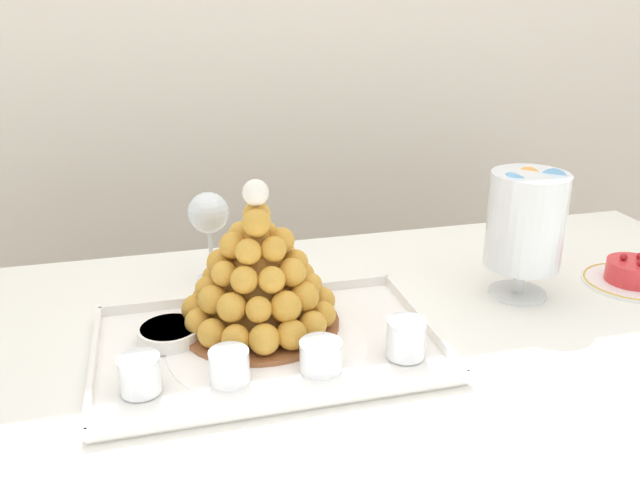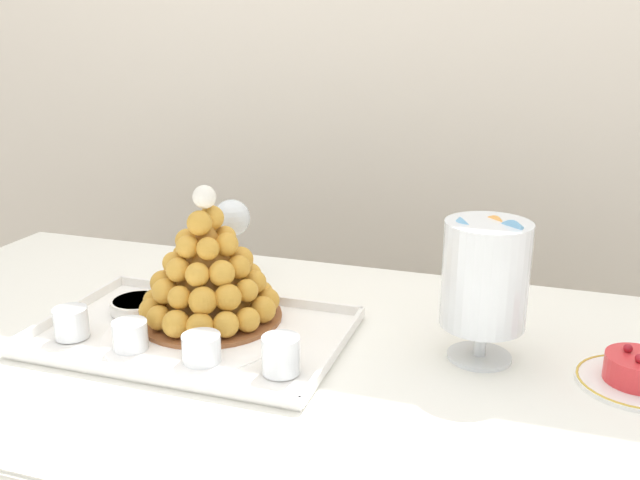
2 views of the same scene
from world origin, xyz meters
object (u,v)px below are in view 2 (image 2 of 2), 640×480
object	(u,v)px
dessert_cup_mid_left	(130,336)
dessert_cup_mid_right	(281,356)
dessert_cup_left	(71,324)
fruit_tart_plate	(637,374)
dessert_cup_centre	(201,349)
creme_brulee_ramekin	(138,304)
wine_glass	(232,220)
serving_tray	(194,335)
macaron_goblet	(485,276)
croquembouche	(208,272)

from	to	relation	value
dessert_cup_mid_left	dessert_cup_mid_right	distance (m)	0.27
dessert_cup_left	fruit_tart_plate	distance (m)	0.93
dessert_cup_left	dessert_cup_centre	bearing A→B (deg)	-2.28
creme_brulee_ramekin	wine_glass	xyz separation A→B (m)	(0.09, 0.23, 0.11)
creme_brulee_ramekin	wine_glass	distance (m)	0.27
serving_tray	dessert_cup_centre	xyz separation A→B (m)	(0.06, -0.09, 0.02)
serving_tray	macaron_goblet	world-z (taller)	macaron_goblet
croquembouche	fruit_tart_plate	distance (m)	0.73
macaron_goblet	fruit_tart_plate	xyz separation A→B (m)	(0.24, -0.01, -0.13)
fruit_tart_plate	creme_brulee_ramekin	bearing A→B (deg)	-179.54
dessert_cup_centre	creme_brulee_ramekin	world-z (taller)	dessert_cup_centre
creme_brulee_ramekin	fruit_tart_plate	xyz separation A→B (m)	(0.87, 0.01, -0.00)
croquembouche	dessert_cup_left	xyz separation A→B (m)	(-0.19, -0.15, -0.07)
serving_tray	dessert_cup_mid_left	distance (m)	0.11
dessert_cup_mid_left	dessert_cup_mid_right	size ratio (longest dim) A/B	0.97
dessert_cup_mid_left	creme_brulee_ramekin	size ratio (longest dim) A/B	0.57
dessert_cup_centre	wine_glass	xyz separation A→B (m)	(-0.12, 0.38, 0.10)
croquembouche	creme_brulee_ramekin	xyz separation A→B (m)	(-0.15, -0.01, -0.08)
dessert_cup_mid_left	fruit_tart_plate	bearing A→B (deg)	10.72
croquembouche	creme_brulee_ramekin	bearing A→B (deg)	-176.45
serving_tray	dessert_cup_centre	world-z (taller)	dessert_cup_centre
macaron_goblet	wine_glass	xyz separation A→B (m)	(-0.55, 0.21, -0.01)
dessert_cup_mid_right	wine_glass	world-z (taller)	wine_glass
serving_tray	dessert_cup_centre	size ratio (longest dim) A/B	8.45
dessert_cup_mid_right	macaron_goblet	size ratio (longest dim) A/B	0.24
dessert_cup_mid_right	wine_glass	size ratio (longest dim) A/B	0.34
creme_brulee_ramekin	dessert_cup_mid_right	bearing A→B (deg)	-22.13
dessert_cup_left	macaron_goblet	world-z (taller)	macaron_goblet
dessert_cup_mid_right	creme_brulee_ramekin	world-z (taller)	dessert_cup_mid_right
dessert_cup_mid_right	fruit_tart_plate	distance (m)	0.55
dessert_cup_mid_right	croquembouche	bearing A→B (deg)	142.92
croquembouche	creme_brulee_ramekin	size ratio (longest dim) A/B	2.57
dessert_cup_centre	creme_brulee_ramekin	bearing A→B (deg)	145.39
dessert_cup_mid_right	creme_brulee_ramekin	xyz separation A→B (m)	(-0.35, 0.14, -0.02)
fruit_tart_plate	wine_glass	world-z (taller)	wine_glass
dessert_cup_centre	fruit_tart_plate	world-z (taller)	fruit_tart_plate
dessert_cup_mid_left	creme_brulee_ramekin	world-z (taller)	dessert_cup_mid_left
dessert_cup_left	serving_tray	bearing A→B (deg)	21.95
croquembouche	dessert_cup_mid_right	bearing A→B (deg)	-37.08
serving_tray	dessert_cup_mid_right	size ratio (longest dim) A/B	8.91
dessert_cup_mid_right	fruit_tart_plate	bearing A→B (deg)	15.77
wine_glass	serving_tray	bearing A→B (deg)	-78.72
dessert_cup_left	wine_glass	distance (m)	0.41
dessert_cup_centre	macaron_goblet	size ratio (longest dim) A/B	0.25
dessert_cup_centre	wine_glass	bearing A→B (deg)	107.74
dessert_cup_mid_right	dessert_cup_left	bearing A→B (deg)	179.25
dessert_cup_left	wine_glass	bearing A→B (deg)	69.80
dessert_cup_left	creme_brulee_ramekin	world-z (taller)	dessert_cup_left
dessert_cup_mid_right	wine_glass	xyz separation A→B (m)	(-0.26, 0.37, 0.10)
dessert_cup_centre	fruit_tart_plate	bearing A→B (deg)	13.07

